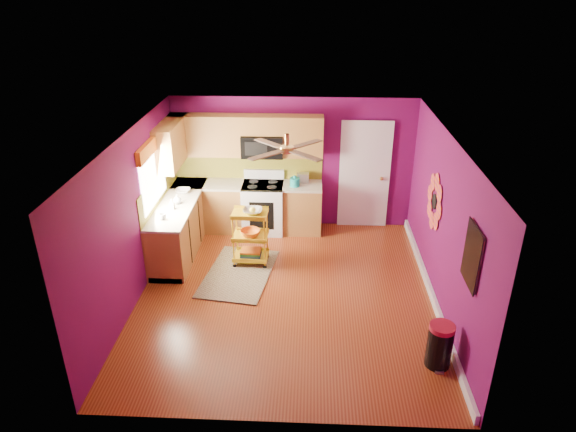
{
  "coord_description": "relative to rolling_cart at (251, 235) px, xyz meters",
  "views": [
    {
      "loc": [
        0.34,
        -6.64,
        4.53
      ],
      "look_at": [
        0.0,
        0.4,
        1.15
      ],
      "focal_mm": 32.0,
      "sensor_mm": 36.0,
      "label": 1
    }
  ],
  "objects": [
    {
      "name": "teal_kettle",
      "position": [
        0.69,
        1.2,
        0.48
      ],
      "size": [
        0.18,
        0.18,
        0.21
      ],
      "color": "teal",
      "rests_on": "lower_cabinets"
    },
    {
      "name": "right_wall_art",
      "position": [
        2.87,
        -1.26,
        0.9
      ],
      "size": [
        0.04,
        2.74,
        1.04
      ],
      "color": "black",
      "rests_on": "ground"
    },
    {
      "name": "rolling_cart",
      "position": [
        0.0,
        0.0,
        0.0
      ],
      "size": [
        0.6,
        0.44,
        1.05
      ],
      "color": "yellow",
      "rests_on": "ground"
    },
    {
      "name": "counter_dish",
      "position": [
        -1.3,
        0.8,
        0.43
      ],
      "size": [
        0.26,
        0.26,
        0.06
      ],
      "primitive_type": "imported",
      "color": "white",
      "rests_on": "lower_cabinets"
    },
    {
      "name": "lower_cabinets",
      "position": [
        -0.7,
        0.9,
        -0.11
      ],
      "size": [
        2.81,
        2.31,
        0.94
      ],
      "color": "brown",
      "rests_on": "ground"
    },
    {
      "name": "electric_range",
      "position": [
        0.09,
        1.25,
        -0.06
      ],
      "size": [
        0.76,
        0.66,
        1.13
      ],
      "color": "white",
      "rests_on": "ground"
    },
    {
      "name": "toaster",
      "position": [
        0.84,
        1.41,
        0.49
      ],
      "size": [
        0.22,
        0.15,
        0.18
      ],
      "primitive_type": "cube",
      "color": "beige",
      "rests_on": "lower_cabinets"
    },
    {
      "name": "ceiling_fan",
      "position": [
        0.64,
        -0.72,
        1.75
      ],
      "size": [
        1.01,
        1.01,
        0.26
      ],
      "color": "#BF8C3F",
      "rests_on": "ground"
    },
    {
      "name": "room_envelope",
      "position": [
        0.67,
        -0.92,
        1.09
      ],
      "size": [
        4.54,
        5.04,
        2.52
      ],
      "color": "#610B4B",
      "rests_on": "ground"
    },
    {
      "name": "counter_cup",
      "position": [
        -1.37,
        -0.29,
        0.45
      ],
      "size": [
        0.13,
        0.13,
        0.1
      ],
      "primitive_type": "imported",
      "color": "white",
      "rests_on": "lower_cabinets"
    },
    {
      "name": "upper_cabinetry",
      "position": [
        -0.6,
        1.25,
        1.26
      ],
      "size": [
        2.8,
        2.3,
        1.26
      ],
      "color": "brown",
      "rests_on": "ground"
    },
    {
      "name": "soap_bottle_a",
      "position": [
        -1.31,
        0.1,
        0.49
      ],
      "size": [
        0.08,
        0.08,
        0.18
      ],
      "primitive_type": "imported",
      "color": "#EA3F72",
      "rests_on": "lower_cabinets"
    },
    {
      "name": "soap_bottle_b",
      "position": [
        -1.28,
        0.32,
        0.49
      ],
      "size": [
        0.13,
        0.13,
        0.17
      ],
      "primitive_type": "imported",
      "color": "white",
      "rests_on": "lower_cabinets"
    },
    {
      "name": "panel_door",
      "position": [
        1.99,
        1.55,
        0.48
      ],
      "size": [
        0.95,
        0.11,
        2.15
      ],
      "color": "white",
      "rests_on": "ground"
    },
    {
      "name": "shag_rug",
      "position": [
        -0.17,
        -0.37,
        -0.53
      ],
      "size": [
        1.24,
        1.78,
        0.02
      ],
      "primitive_type": "cube",
      "rotation": [
        0.0,
        0.0,
        -0.15
      ],
      "color": "black",
      "rests_on": "ground"
    },
    {
      "name": "trash_can",
      "position": [
        2.63,
        -2.4,
        -0.24
      ],
      "size": [
        0.37,
        0.38,
        0.61
      ],
      "color": "black",
      "rests_on": "ground"
    },
    {
      "name": "ground",
      "position": [
        0.64,
        -0.92,
        -0.54
      ],
      "size": [
        5.0,
        5.0,
        0.0
      ],
      "primitive_type": "plane",
      "color": "#66260F",
      "rests_on": "ground"
    },
    {
      "name": "left_window",
      "position": [
        -1.57,
        0.13,
        1.2
      ],
      "size": [
        0.08,
        1.35,
        1.08
      ],
      "color": "white",
      "rests_on": "ground"
    }
  ]
}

